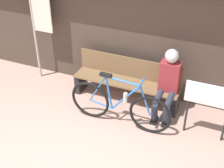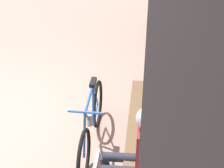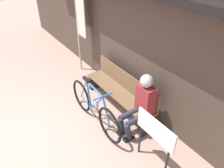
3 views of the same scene
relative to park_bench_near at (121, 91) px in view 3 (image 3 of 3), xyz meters
The scene contains 7 objects.
ground_plane 2.22m from the park_bench_near, 94.35° to the right, with size 24.00×24.00×0.00m, color tan.
storefront_wall 1.33m from the park_bench_near, 113.80° to the left, with size 12.00×0.56×3.20m.
park_bench_near is the anchor object (origin of this frame).
bicycle 0.76m from the park_bench_near, 79.20° to the right, with size 1.78×0.40×0.95m.
person_seated 0.85m from the park_bench_near, ahead, with size 0.34×0.66×1.22m.
banner_pole 2.12m from the park_bench_near, behind, with size 0.45×0.05×2.21m.
signboard 1.62m from the park_bench_near, 17.74° to the right, with size 0.76×0.04×0.98m.
Camera 3 is at (3.21, -0.14, 3.15)m, focal length 35.00 mm.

